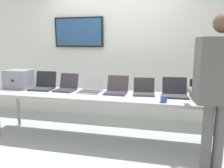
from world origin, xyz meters
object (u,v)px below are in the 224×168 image
(equipment_box, at_px, (19,79))
(laptop_station_5, at_px, (175,92))
(laptop_station_3, at_px, (116,89))
(person, at_px, (218,83))
(laptop_station_0, at_px, (43,85))
(laptop_station_6, at_px, (204,93))
(laptop_station_2, at_px, (91,88))
(coffee_mug, at_px, (164,99))
(laptop_station_4, at_px, (144,91))
(workbench, at_px, (101,97))
(laptop_station_1, at_px, (66,87))

(equipment_box, distance_m, laptop_station_5, 2.51)
(laptop_station_3, relative_size, person, 0.19)
(laptop_station_0, height_order, person, person)
(laptop_station_5, distance_m, laptop_station_6, 0.39)
(equipment_box, bearing_deg, laptop_station_3, -0.02)
(laptop_station_2, relative_size, coffee_mug, 4.21)
(laptop_station_2, distance_m, laptop_station_4, 0.80)
(laptop_station_2, relative_size, laptop_station_5, 1.01)
(laptop_station_6, bearing_deg, workbench, -174.35)
(equipment_box, xyz_separation_m, laptop_station_1, (0.84, 0.02, -0.09))
(laptop_station_1, xyz_separation_m, laptop_station_6, (2.06, 0.00, -0.00))
(coffee_mug, bearing_deg, laptop_station_2, 160.80)
(laptop_station_1, relative_size, laptop_station_3, 1.00)
(workbench, relative_size, person, 1.95)
(laptop_station_4, height_order, coffee_mug, laptop_station_4)
(laptop_station_6, bearing_deg, person, -92.01)
(person, bearing_deg, laptop_station_1, 159.46)
(workbench, bearing_deg, coffee_mug, -15.51)
(laptop_station_3, distance_m, coffee_mug, 0.78)
(laptop_station_4, bearing_deg, person, -43.40)
(laptop_station_4, distance_m, coffee_mug, 0.48)
(equipment_box, height_order, laptop_station_5, equipment_box)
(equipment_box, relative_size, laptop_station_4, 1.24)
(laptop_station_5, bearing_deg, laptop_station_2, 179.97)
(laptop_station_0, xyz_separation_m, coffee_mug, (1.92, -0.40, -0.02))
(laptop_station_5, bearing_deg, laptop_station_6, 2.37)
(equipment_box, xyz_separation_m, laptop_station_0, (0.43, 0.03, -0.09))
(workbench, bearing_deg, person, -23.60)
(workbench, bearing_deg, laptop_station_1, 167.11)
(equipment_box, bearing_deg, laptop_station_6, 0.42)
(laptop_station_1, relative_size, coffee_mug, 3.91)
(laptop_station_3, bearing_deg, laptop_station_1, 178.80)
(equipment_box, height_order, laptop_station_6, equipment_box)
(person, bearing_deg, coffee_mug, 144.56)
(laptop_station_5, distance_m, person, 0.88)
(workbench, relative_size, laptop_station_6, 8.84)
(laptop_station_3, bearing_deg, coffee_mug, -28.30)
(laptop_station_2, bearing_deg, laptop_station_4, 0.74)
(laptop_station_2, relative_size, laptop_station_6, 0.95)
(laptop_station_3, height_order, laptop_station_4, laptop_station_3)
(workbench, xyz_separation_m, equipment_box, (-1.45, 0.12, 0.20))
(laptop_station_0, bearing_deg, workbench, -8.24)
(workbench, bearing_deg, laptop_station_2, 145.24)
(laptop_station_1, distance_m, coffee_mug, 1.56)
(laptop_station_4, relative_size, laptop_station_5, 0.90)
(person, distance_m, coffee_mug, 0.71)
(coffee_mug, bearing_deg, laptop_station_5, 67.44)
(equipment_box, relative_size, laptop_station_6, 1.06)
(laptop_station_4, bearing_deg, equipment_box, -179.55)
(laptop_station_1, relative_size, laptop_station_6, 0.88)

